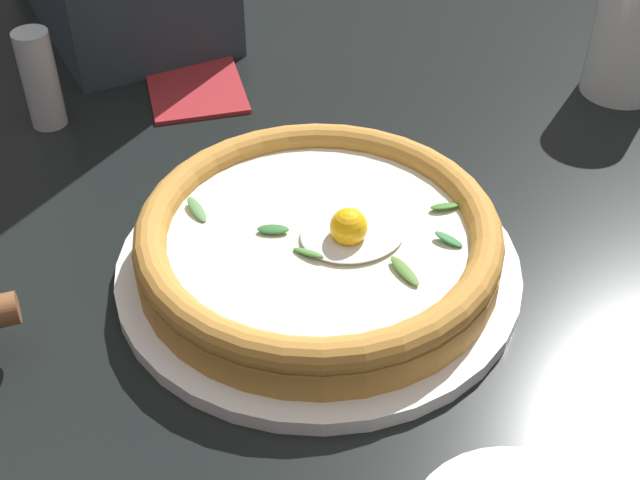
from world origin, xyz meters
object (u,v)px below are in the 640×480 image
object	(u,v)px
pizza	(320,239)
drinking_glass	(630,40)
folded_napkin	(191,80)
pepper_shaker	(40,79)

from	to	relation	value
pizza	drinking_glass	xyz separation A→B (m)	(-0.37, -0.12, 0.02)
pizza	folded_napkin	xyz separation A→B (m)	(0.00, -0.31, -0.03)
drinking_glass	pepper_shaker	distance (m)	0.54
pizza	drinking_glass	distance (m)	0.39
pizza	pepper_shaker	xyz separation A→B (m)	(0.15, -0.29, 0.01)
drinking_glass	pepper_shaker	bearing A→B (deg)	-17.70
drinking_glass	folded_napkin	distance (m)	0.42
pizza	pepper_shaker	size ratio (longest dim) A/B	2.87
pizza	folded_napkin	size ratio (longest dim) A/B	1.88
folded_napkin	pizza	bearing A→B (deg)	90.70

